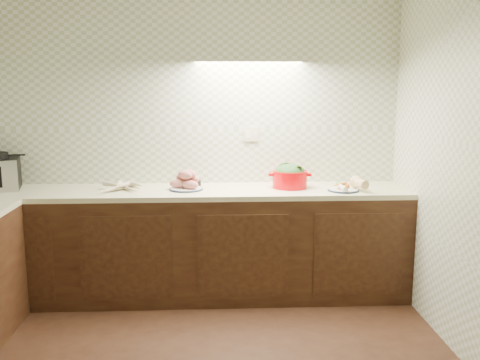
{
  "coord_description": "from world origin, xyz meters",
  "views": [
    {
      "loc": [
        0.23,
        -2.75,
        1.74
      ],
      "look_at": [
        0.43,
        1.25,
        1.02
      ],
      "focal_mm": 40.0,
      "sensor_mm": 36.0,
      "label": 1
    }
  ],
  "objects_px": {
    "sweet_potato_plate": "(187,182)",
    "onion_bowl": "(193,182)",
    "veg_plate": "(349,185)",
    "dutch_oven": "(290,176)",
    "parsnip_pile": "(133,187)"
  },
  "relations": [
    {
      "from": "veg_plate",
      "to": "dutch_oven",
      "type": "bearing_deg",
      "value": 163.98
    },
    {
      "from": "sweet_potato_plate",
      "to": "veg_plate",
      "type": "distance_m",
      "value": 1.31
    },
    {
      "from": "onion_bowl",
      "to": "veg_plate",
      "type": "distance_m",
      "value": 1.28
    },
    {
      "from": "parsnip_pile",
      "to": "onion_bowl",
      "type": "relative_size",
      "value": 2.25
    },
    {
      "from": "parsnip_pile",
      "to": "sweet_potato_plate",
      "type": "height_order",
      "value": "sweet_potato_plate"
    },
    {
      "from": "onion_bowl",
      "to": "veg_plate",
      "type": "relative_size",
      "value": 0.43
    },
    {
      "from": "parsnip_pile",
      "to": "sweet_potato_plate",
      "type": "distance_m",
      "value": 0.42
    },
    {
      "from": "sweet_potato_plate",
      "to": "veg_plate",
      "type": "height_order",
      "value": "sweet_potato_plate"
    },
    {
      "from": "dutch_oven",
      "to": "parsnip_pile",
      "type": "bearing_deg",
      "value": -172.77
    },
    {
      "from": "dutch_oven",
      "to": "onion_bowl",
      "type": "bearing_deg",
      "value": 177.99
    },
    {
      "from": "dutch_oven",
      "to": "veg_plate",
      "type": "relative_size",
      "value": 1.16
    },
    {
      "from": "parsnip_pile",
      "to": "veg_plate",
      "type": "height_order",
      "value": "veg_plate"
    },
    {
      "from": "sweet_potato_plate",
      "to": "parsnip_pile",
      "type": "bearing_deg",
      "value": -175.07
    },
    {
      "from": "sweet_potato_plate",
      "to": "onion_bowl",
      "type": "distance_m",
      "value": 0.13
    },
    {
      "from": "sweet_potato_plate",
      "to": "onion_bowl",
      "type": "height_order",
      "value": "sweet_potato_plate"
    }
  ]
}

